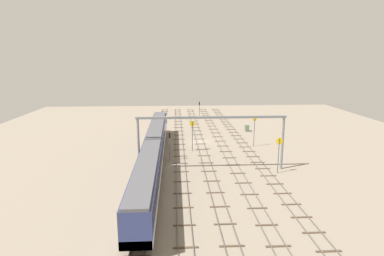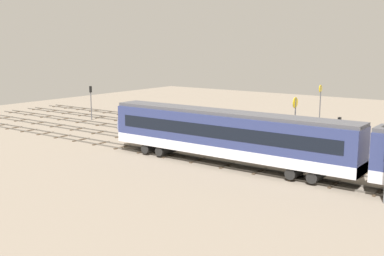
{
  "view_description": "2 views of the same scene",
  "coord_description": "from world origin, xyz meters",
  "px_view_note": "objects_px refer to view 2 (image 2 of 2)",
  "views": [
    {
      "loc": [
        -64.25,
        5.18,
        17.21
      ],
      "look_at": [
        2.9,
        1.49,
        2.33
      ],
      "focal_mm": 29.47,
      "sensor_mm": 36.0,
      "label": 1
    },
    {
      "loc": [
        -25.07,
        43.7,
        10.77
      ],
      "look_at": [
        4.72,
        3.13,
        1.82
      ],
      "focal_mm": 44.23,
      "sensor_mm": 36.0,
      "label": 2
    }
  ],
  "objects_px": {
    "speed_sign_near_foreground": "(295,117)",
    "signal_light_trackside_approach": "(91,98)",
    "speed_sign_mid_trackside": "(320,103)",
    "signal_light_trackside_departure": "(338,138)",
    "train": "(361,155)",
    "relay_cabinet": "(232,117)"
  },
  "relations": [
    {
      "from": "train",
      "to": "relay_cabinet",
      "type": "distance_m",
      "value": 31.76
    },
    {
      "from": "signal_light_trackside_approach",
      "to": "relay_cabinet",
      "type": "distance_m",
      "value": 20.33
    },
    {
      "from": "speed_sign_mid_trackside",
      "to": "signal_light_trackside_departure",
      "type": "height_order",
      "value": "speed_sign_mid_trackside"
    },
    {
      "from": "train",
      "to": "signal_light_trackside_approach",
      "type": "relative_size",
      "value": 10.34
    },
    {
      "from": "signal_light_trackside_approach",
      "to": "speed_sign_near_foreground",
      "type": "bearing_deg",
      "value": 173.25
    },
    {
      "from": "train",
      "to": "speed_sign_mid_trackside",
      "type": "distance_m",
      "value": 21.96
    },
    {
      "from": "speed_sign_near_foreground",
      "to": "train",
      "type": "bearing_deg",
      "value": 141.06
    },
    {
      "from": "speed_sign_near_foreground",
      "to": "speed_sign_mid_trackside",
      "type": "bearing_deg",
      "value": -79.23
    },
    {
      "from": "relay_cabinet",
      "to": "signal_light_trackside_departure",
      "type": "bearing_deg",
      "value": 139.41
    },
    {
      "from": "speed_sign_mid_trackside",
      "to": "signal_light_trackside_approach",
      "type": "xyz_separation_m",
      "value": [
        30.69,
        8.53,
        -0.65
      ]
    },
    {
      "from": "speed_sign_mid_trackside",
      "to": "relay_cabinet",
      "type": "distance_m",
      "value": 13.69
    },
    {
      "from": "speed_sign_mid_trackside",
      "to": "signal_light_trackside_approach",
      "type": "distance_m",
      "value": 31.86
    },
    {
      "from": "train",
      "to": "signal_light_trackside_approach",
      "type": "height_order",
      "value": "train"
    },
    {
      "from": "signal_light_trackside_approach",
      "to": "signal_light_trackside_departure",
      "type": "bearing_deg",
      "value": 168.21
    },
    {
      "from": "train",
      "to": "signal_light_trackside_departure",
      "type": "distance_m",
      "value": 3.68
    },
    {
      "from": "speed_sign_mid_trackside",
      "to": "signal_light_trackside_approach",
      "type": "height_order",
      "value": "speed_sign_mid_trackside"
    },
    {
      "from": "train",
      "to": "relay_cabinet",
      "type": "bearing_deg",
      "value": -41.0
    },
    {
      "from": "signal_light_trackside_departure",
      "to": "train",
      "type": "bearing_deg",
      "value": 135.81
    },
    {
      "from": "speed_sign_mid_trackside",
      "to": "signal_light_trackside_departure",
      "type": "distance_m",
      "value": 18.49
    },
    {
      "from": "speed_sign_near_foreground",
      "to": "signal_light_trackside_approach",
      "type": "bearing_deg",
      "value": -6.75
    },
    {
      "from": "speed_sign_mid_trackside",
      "to": "relay_cabinet",
      "type": "bearing_deg",
      "value": -7.09
    },
    {
      "from": "speed_sign_mid_trackside",
      "to": "signal_light_trackside_departure",
      "type": "relative_size",
      "value": 1.22
    }
  ]
}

